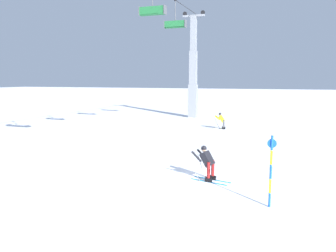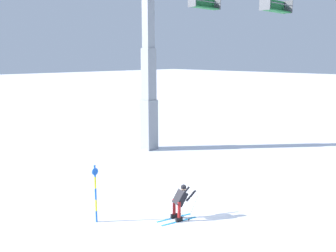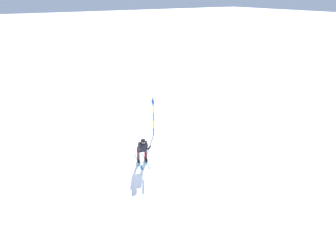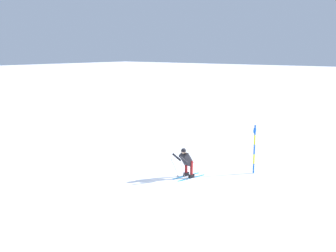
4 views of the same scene
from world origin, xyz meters
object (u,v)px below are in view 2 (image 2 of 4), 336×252
lift_tower_near (149,85)px  chairlift_seat_second (275,5)px  chairlift_seat_nearest (204,3)px  skier_carving_main (180,200)px  trail_marker_pole (96,192)px

lift_tower_near → chairlift_seat_second: bearing=-0.0°
lift_tower_near → chairlift_seat_second: size_ratio=4.64×
chairlift_seat_nearest → chairlift_seat_second: bearing=-0.0°
lift_tower_near → chairlift_seat_nearest: bearing=0.0°
skier_carving_main → trail_marker_pole: size_ratio=0.73×
chairlift_seat_nearest → lift_tower_near: bearing=180.0°
trail_marker_pole → skier_carving_main: bearing=50.6°
lift_tower_near → chairlift_seat_nearest: lift_tower_near is taller
skier_carving_main → chairlift_seat_nearest: size_ratio=0.76×
skier_carving_main → chairlift_seat_nearest: 11.87m
skier_carving_main → lift_tower_near: size_ratio=0.15×
skier_carving_main → chairlift_seat_second: chairlift_seat_second is taller
skier_carving_main → trail_marker_pole: (-2.10, -2.55, 0.44)m
chairlift_seat_nearest → trail_marker_pole: size_ratio=0.96×
skier_carving_main → chairlift_seat_second: bearing=91.4°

